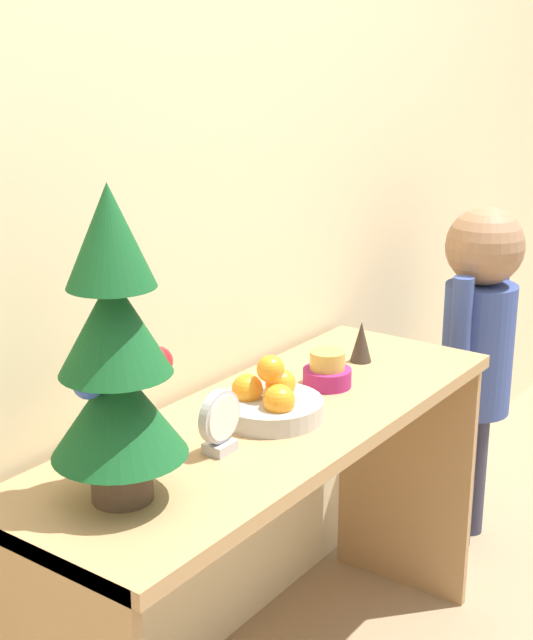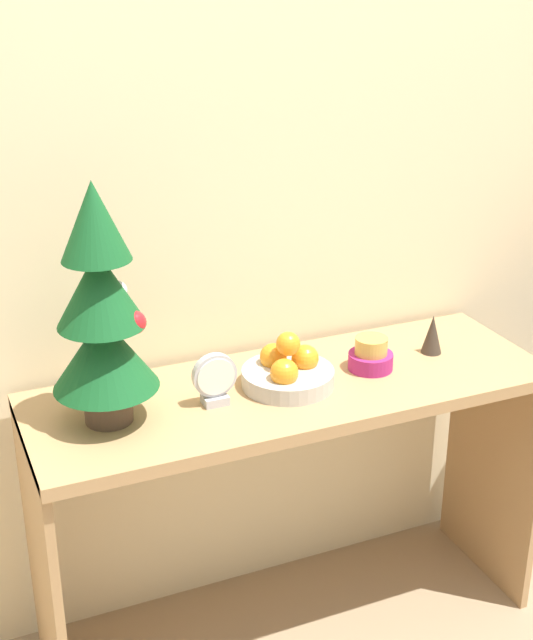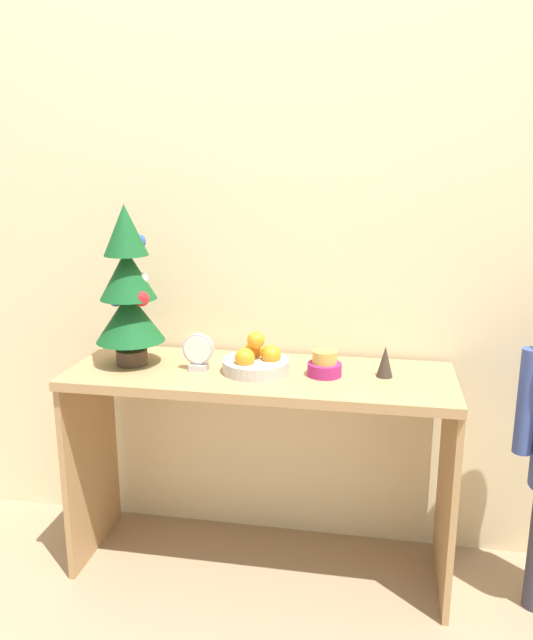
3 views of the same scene
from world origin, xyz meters
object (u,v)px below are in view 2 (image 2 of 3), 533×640
at_px(fruit_bowl, 288,371).
at_px(singing_bowl, 371,356).
at_px(mini_tree, 101,310).
at_px(figurine, 432,334).
at_px(desk_clock, 215,380).

xyz_separation_m(fruit_bowl, singing_bowl, (0.21, 0.00, -0.00)).
relative_size(mini_tree, fruit_bowl, 2.45).
bearing_deg(fruit_bowl, figurine, 3.17).
bearing_deg(figurine, fruit_bowl, -176.83).
distance_m(desk_clock, figurine, 0.58).
height_order(mini_tree, figurine, mini_tree).
xyz_separation_m(singing_bowl, figurine, (0.18, 0.02, 0.01)).
xyz_separation_m(fruit_bowl, desk_clock, (-0.18, -0.02, 0.02)).
xyz_separation_m(desk_clock, figurine, (0.58, 0.04, -0.01)).
distance_m(fruit_bowl, desk_clock, 0.18).
relative_size(mini_tree, desk_clock, 4.33).
distance_m(singing_bowl, desk_clock, 0.40).
bearing_deg(desk_clock, fruit_bowl, 6.13).
height_order(mini_tree, singing_bowl, mini_tree).
bearing_deg(singing_bowl, fruit_bowl, -179.77).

